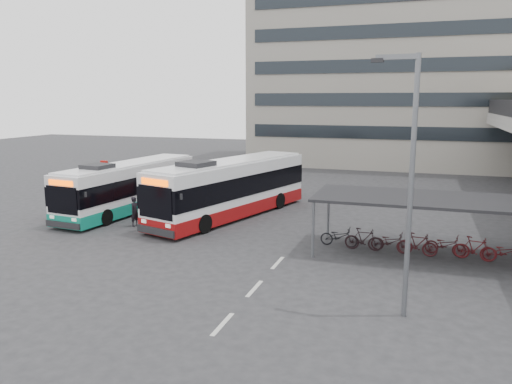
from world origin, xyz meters
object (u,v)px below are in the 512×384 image
(pedestrian, at_px, (135,212))
(lamp_post, at_px, (408,172))
(bus_teal, at_px, (130,187))
(bus_main, at_px, (231,189))

(pedestrian, xyz_separation_m, lamp_post, (13.85, -7.11, 3.73))
(bus_teal, bearing_deg, lamp_post, -26.30)
(pedestrian, relative_size, lamp_post, 0.20)
(pedestrian, height_order, lamp_post, lamp_post)
(lamp_post, bearing_deg, bus_main, 136.10)
(bus_teal, relative_size, pedestrian, 6.84)
(pedestrian, bearing_deg, bus_main, -37.38)
(bus_main, relative_size, pedestrian, 7.58)
(bus_main, bearing_deg, bus_teal, -157.73)
(pedestrian, distance_m, lamp_post, 16.01)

